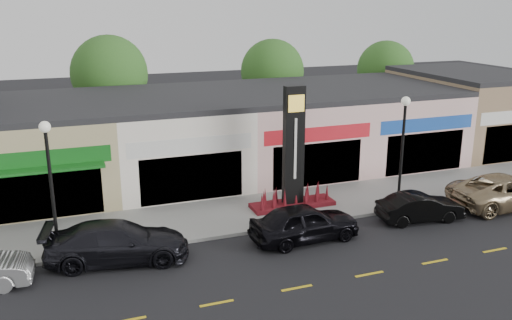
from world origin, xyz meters
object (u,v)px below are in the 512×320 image
Objects in this scene: pylon_sign at (293,165)px; car_black_sedan at (305,223)px; car_dark_sedan at (117,242)px; car_black_conv at (420,207)px; lamp_west_near at (50,176)px; car_gold_suv at (507,191)px; lamp_east_near at (403,141)px.

pylon_sign reaches higher than car_black_sedan.
car_dark_sedan is 13.81m from car_black_conv.
car_black_sedan is (9.99, -1.85, -2.67)m from lamp_west_near.
car_black_sedan is 6.02m from car_black_conv.
car_gold_suv is (5.26, 0.09, 0.15)m from car_black_conv.
car_gold_suv is (5.26, -1.65, -2.66)m from lamp_east_near.
car_black_conv is (13.79, -0.63, -0.15)m from car_dark_sedan.
car_black_conv is at bearing -89.90° from lamp_east_near.
lamp_east_near is 0.91× the size of pylon_sign.
car_black_conv is at bearing -91.27° from car_black_sedan.
lamp_east_near is at bearing 0.00° from lamp_west_near.
car_dark_sedan reaches higher than car_black_conv.
car_black_sedan is at bearing 97.30° from car_black_conv.
lamp_west_near is 3.64m from car_dark_sedan.
car_black_conv is (16.00, -1.74, -2.81)m from lamp_west_near.
car_dark_sedan is 7.81m from car_black_sedan.
car_dark_sedan is at bearing -175.41° from lamp_east_near.
lamp_west_near is at bearing 73.37° from car_dark_sedan.
lamp_east_near is 5.42m from pylon_sign.
lamp_east_near reaches higher than car_black_conv.
car_black_sedan reaches higher than car_black_conv.
car_black_conv is at bearing 93.46° from car_gold_suv.
pylon_sign reaches higher than car_gold_suv.
car_black_conv is 5.26m from car_gold_suv.
car_gold_suv is at bearing -4.44° from lamp_west_near.
lamp_west_near is 21.49m from car_gold_suv.
car_gold_suv is (10.26, -3.35, -1.46)m from pylon_sign.
car_dark_sedan is 19.05m from car_gold_suv.
pylon_sign is at bearing 161.25° from lamp_east_near.
lamp_west_near is at bearing 90.01° from car_black_conv.
lamp_east_near is (16.00, 0.00, 0.00)m from lamp_west_near.
car_black_conv is (5.00, -3.44, -1.61)m from pylon_sign.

